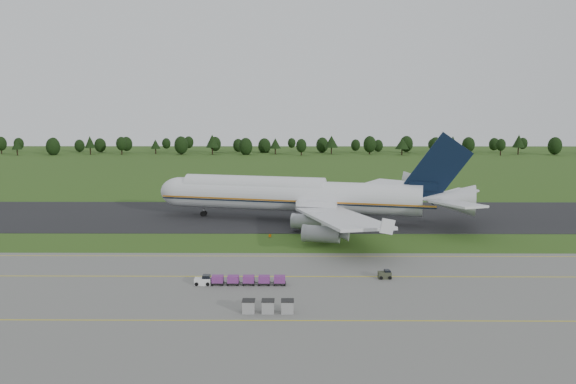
{
  "coord_description": "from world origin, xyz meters",
  "views": [
    {
      "loc": [
        1.16,
        -103.8,
        24.68
      ],
      "look_at": [
        0.48,
        2.0,
        9.48
      ],
      "focal_mm": 35.0,
      "sensor_mm": 36.0,
      "label": 1
    }
  ],
  "objects_px": {
    "aircraft": "(301,195)",
    "uld_row": "(268,306)",
    "utility_cart": "(385,275)",
    "baggage_train": "(239,280)",
    "edge_markers": "(296,236)"
  },
  "relations": [
    {
      "from": "utility_cart",
      "to": "uld_row",
      "type": "relative_size",
      "value": 0.31
    },
    {
      "from": "utility_cart",
      "to": "aircraft",
      "type": "bearing_deg",
      "value": 104.72
    },
    {
      "from": "uld_row",
      "to": "aircraft",
      "type": "bearing_deg",
      "value": 85.16
    },
    {
      "from": "utility_cart",
      "to": "uld_row",
      "type": "distance_m",
      "value": 22.07
    },
    {
      "from": "utility_cart",
      "to": "baggage_train",
      "type": "bearing_deg",
      "value": -171.57
    },
    {
      "from": "aircraft",
      "to": "baggage_train",
      "type": "xyz_separation_m",
      "value": [
        -9.64,
        -47.92,
        -5.07
      ]
    },
    {
      "from": "aircraft",
      "to": "baggage_train",
      "type": "distance_m",
      "value": 49.14
    },
    {
      "from": "baggage_train",
      "to": "edge_markers",
      "type": "xyz_separation_m",
      "value": [
        8.45,
        31.1,
        -0.5
      ]
    },
    {
      "from": "baggage_train",
      "to": "uld_row",
      "type": "relative_size",
      "value": 2.05
    },
    {
      "from": "aircraft",
      "to": "edge_markers",
      "type": "height_order",
      "value": "aircraft"
    },
    {
      "from": "aircraft",
      "to": "uld_row",
      "type": "height_order",
      "value": "aircraft"
    },
    {
      "from": "aircraft",
      "to": "utility_cart",
      "type": "xyz_separation_m",
      "value": [
        11.76,
        -44.75,
        -5.29
      ]
    },
    {
      "from": "utility_cart",
      "to": "edge_markers",
      "type": "distance_m",
      "value": 30.78
    },
    {
      "from": "aircraft",
      "to": "edge_markers",
      "type": "relative_size",
      "value": 6.74
    },
    {
      "from": "uld_row",
      "to": "edge_markers",
      "type": "relative_size",
      "value": 0.59
    }
  ]
}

